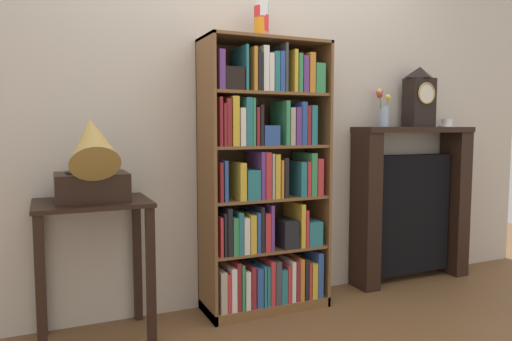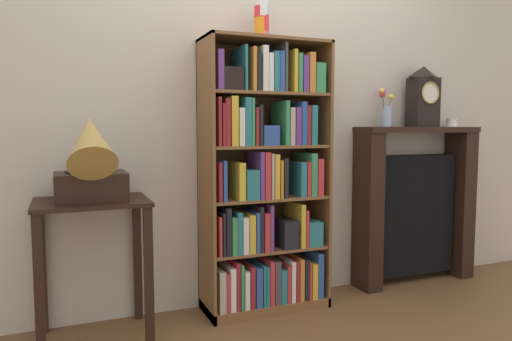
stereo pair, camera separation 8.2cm
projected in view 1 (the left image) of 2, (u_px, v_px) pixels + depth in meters
name	position (u px, v px, depth m)	size (l,w,h in m)	color
ground_plane	(271.00, 313.00, 2.93)	(7.61, 6.40, 0.02)	brown
wall_back	(265.00, 103.00, 3.12)	(4.61, 0.08, 2.60)	beige
bookshelf	(264.00, 188.00, 2.93)	(0.77, 0.33, 1.66)	brown
cup_stack	(261.00, 21.00, 2.87)	(0.09, 0.09, 0.24)	pink
side_table_left	(93.00, 238.00, 2.49)	(0.58, 0.45, 0.75)	black
gramophone	(92.00, 162.00, 2.40)	(0.36, 0.47, 0.52)	black
fireplace_mantel	(410.00, 205.00, 3.52)	(0.96, 0.24, 1.14)	black
mantel_clock	(419.00, 97.00, 3.44)	(0.20, 0.15, 0.43)	black
flower_vase	(383.00, 110.00, 3.33)	(0.12, 0.13, 0.27)	#99B2D1
teacup_with_saucer	(447.00, 123.00, 3.58)	(0.13, 0.13, 0.06)	white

